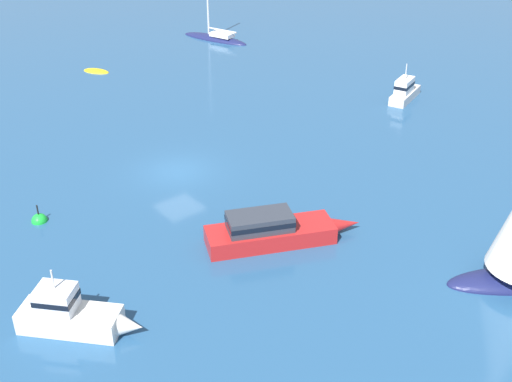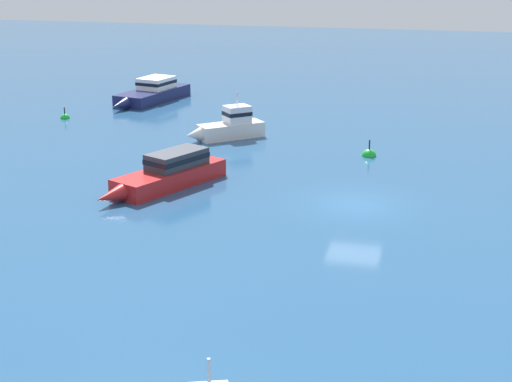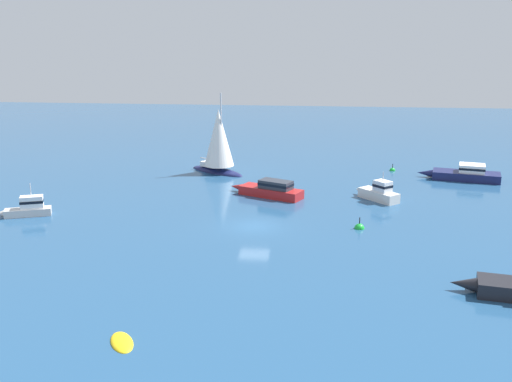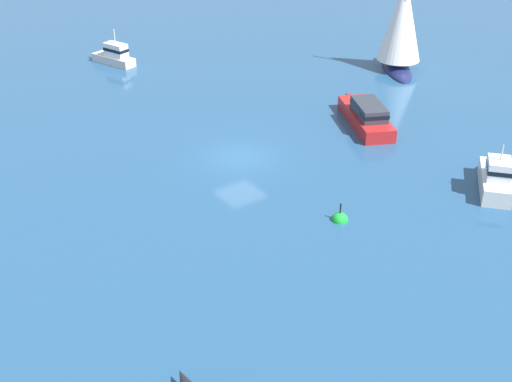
# 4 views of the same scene
# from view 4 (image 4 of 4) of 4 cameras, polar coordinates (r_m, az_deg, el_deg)

# --- Properties ---
(ground_plane) EXTENTS (160.00, 160.00, 0.00)m
(ground_plane) POSITION_cam_4_polar(r_m,az_deg,el_deg) (38.42, -1.43, 2.99)
(ground_plane) COLOR navy
(motor_cruiser) EXTENTS (4.26, 4.57, 2.84)m
(motor_cruiser) POSITION_cam_4_polar(r_m,az_deg,el_deg) (36.98, 20.16, 1.21)
(motor_cruiser) COLOR silver
(motor_cruiser) RESTS_ON ground
(sailboat) EXTENTS (7.30, 5.86, 9.52)m
(sailboat) POSITION_cam_4_polar(r_m,az_deg,el_deg) (53.13, 12.54, 13.64)
(sailboat) COLOR #191E4C
(sailboat) RESTS_ON ground
(motor_cruiser_1) EXTENTS (4.83, 2.52, 2.90)m
(motor_cruiser_1) POSITION_cam_4_polar(r_m,az_deg,el_deg) (55.13, -12.37, 11.49)
(motor_cruiser_1) COLOR silver
(motor_cruiser_1) RESTS_ON ground
(cabin_cruiser_1) EXTENTS (7.64, 4.56, 1.67)m
(cabin_cruiser_1) POSITION_cam_4_polar(r_m,az_deg,el_deg) (43.11, 9.53, 6.65)
(cabin_cruiser_1) COLOR #B21E1E
(cabin_cruiser_1) RESTS_ON ground
(mooring_buoy) EXTENTS (0.83, 0.83, 1.36)m
(mooring_buoy) POSITION_cam_4_polar(r_m,az_deg,el_deg) (32.57, 7.32, -2.52)
(mooring_buoy) COLOR green
(mooring_buoy) RESTS_ON ground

